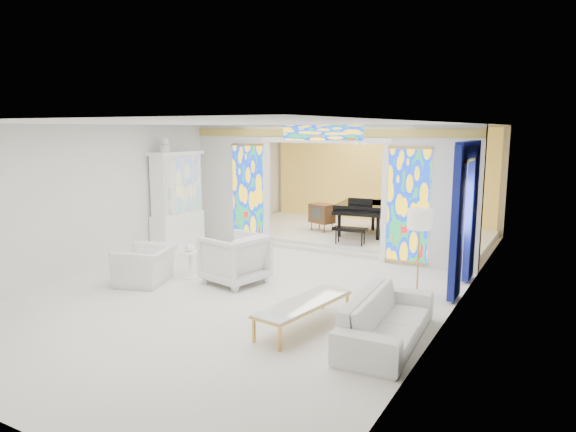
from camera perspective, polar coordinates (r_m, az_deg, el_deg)
The scene contains 23 objects.
floor at distance 10.49m, azimuth -0.80°, elevation -6.44°, with size 12.00×12.00×0.00m, color white.
ceiling at distance 10.08m, azimuth -0.84°, elevation 10.18°, with size 7.00×12.00×0.02m, color white.
wall_back at distance 15.63m, azimuth 10.28°, elevation 4.35°, with size 7.00×0.02×3.00m, color silver.
wall_left at distance 12.29m, azimuth -15.11°, elevation 2.75°, with size 0.02×12.00×3.00m, color silver.
wall_right at distance 8.97m, azimuth 18.92°, elevation 0.09°, with size 0.02×12.00×3.00m, color silver.
partition_wall at distance 11.91m, azimuth 3.99°, elevation 3.60°, with size 7.00×0.22×3.00m.
stained_glass_left at distance 12.86m, azimuth -4.45°, elevation 2.45°, with size 0.90×0.04×2.40m, color gold.
stained_glass_right at distance 11.15m, azimuth 13.21°, elevation 1.11°, with size 0.90×0.04×2.40m, color gold.
stained_glass_transom at distance 11.75m, azimuth 3.84°, elevation 9.21°, with size 2.00×0.04×0.34m, color gold.
alcove_platform at distance 14.07m, azimuth 7.58°, elevation -1.97°, with size 6.80×3.80×0.18m, color white.
gold_curtain_back at distance 15.52m, azimuth 10.13°, elevation 4.32°, with size 6.70×0.10×2.90m, color #E8BF50.
chandelier at distance 13.62m, azimuth 8.44°, elevation 8.06°, with size 0.48×0.48×0.30m, color #BE9142.
blue_drapes at distance 9.66m, azimuth 19.12°, elevation 1.20°, with size 0.14×1.85×2.65m.
china_cabinet at distance 12.57m, azimuth -12.23°, elevation 1.50°, with size 0.56×1.46×2.72m.
armchair_left at distance 10.18m, azimuth -15.54°, elevation -5.29°, with size 1.06×0.93×0.69m, color white.
armchair_right at distance 9.82m, azimuth -5.95°, elevation -4.74°, with size 1.02×1.05×0.95m, color white.
sofa at distance 7.34m, azimuth 10.93°, elevation -11.14°, with size 2.23×0.87×0.65m, color white.
side_table at distance 10.31m, azimuth -10.84°, elevation -4.88°, with size 0.55×0.55×0.54m.
vase at distance 10.24m, azimuth -10.89°, elevation -3.31°, with size 0.19×0.19×0.20m, color silver.
coffee_table at distance 7.65m, azimuth 1.77°, elevation -9.74°, with size 0.83×1.87×0.40m.
floor_lamp at distance 8.50m, azimuth 14.42°, elevation -0.86°, with size 0.45×0.45×1.65m.
grand_piano at distance 13.61m, azimuth 9.14°, elevation 0.89°, with size 1.69×2.62×1.00m.
tv_console at distance 13.84m, azimuth 3.77°, elevation 0.28°, with size 0.74×0.61×0.73m.
Camera 1 is at (5.04, -8.72, 2.92)m, focal length 32.00 mm.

